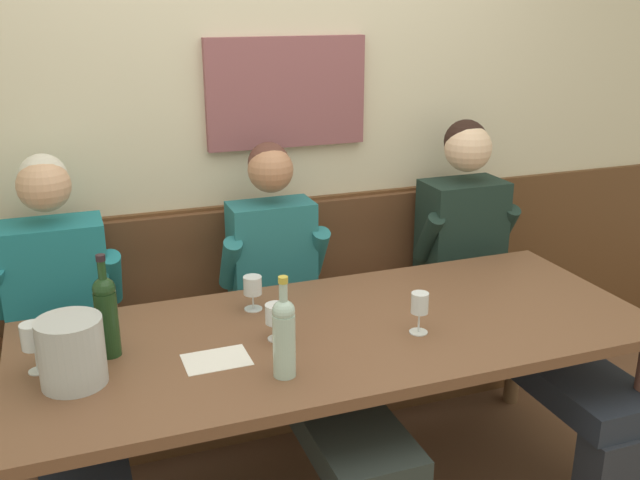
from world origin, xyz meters
TOP-DOWN VIEW (x-y plane):
  - room_wall_back at (0.00, 1.09)m, footprint 6.80×0.12m
  - wood_wainscot_panel at (0.00, 1.04)m, footprint 6.80×0.03m
  - wall_bench at (0.00, 0.83)m, footprint 2.53×0.42m
  - dining_table at (0.00, 0.10)m, footprint 2.23×0.90m
  - person_center_right_seat at (-0.93, 0.44)m, footprint 0.50×1.34m
  - person_right_seat at (-0.04, 0.42)m, footprint 0.47×1.33m
  - person_left_seat at (0.91, 0.47)m, footprint 0.49×1.35m
  - ice_bucket at (-0.89, 0.03)m, footprint 0.20×0.20m
  - wine_bottle_green_tall at (-0.29, -0.15)m, footprint 0.07×0.07m
  - wine_bottle_clear_water at (-0.78, 0.18)m, footprint 0.07×0.07m
  - wine_glass_mid_right at (-1.00, 0.14)m, footprint 0.08×0.08m
  - wine_glass_near_bucket at (0.24, -0.03)m, footprint 0.06×0.06m
  - wine_glass_center_front at (-0.25, 0.36)m, footprint 0.07×0.07m
  - wine_glass_center_rear at (-0.24, 0.10)m, footprint 0.08×0.08m
  - tasting_sheet_left_guest at (-0.46, 0.02)m, footprint 0.21×0.15m

SIDE VIEW (x-z plane):
  - wall_bench at x=0.00m, z-range -0.19..0.75m
  - wood_wainscot_panel at x=0.00m, z-range 0.00..0.95m
  - person_right_seat at x=-0.04m, z-range -0.03..1.24m
  - person_center_right_seat at x=-0.93m, z-range -0.02..1.27m
  - person_left_seat at x=0.91m, z-range -0.01..1.31m
  - dining_table at x=0.00m, z-range 0.30..1.03m
  - tasting_sheet_left_guest at x=-0.46m, z-range 0.74..0.74m
  - wine_glass_center_front at x=-0.25m, z-range 0.76..0.89m
  - wine_glass_center_rear at x=-0.24m, z-range 0.77..0.89m
  - wine_glass_near_bucket at x=0.24m, z-range 0.77..0.91m
  - ice_bucket at x=-0.89m, z-range 0.74..0.95m
  - wine_glass_mid_right at x=-1.00m, z-range 0.77..0.93m
  - wine_bottle_green_tall at x=-0.29m, z-range 0.71..1.04m
  - wine_bottle_clear_water at x=-0.78m, z-range 0.71..1.06m
  - room_wall_back at x=0.00m, z-range 0.00..2.80m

